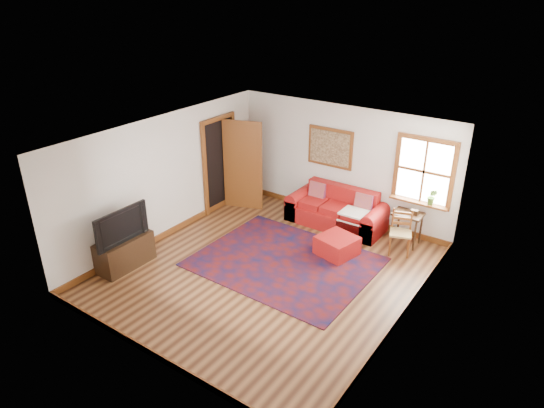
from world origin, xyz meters
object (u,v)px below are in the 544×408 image
Objects in this scene: red_ottoman at (337,246)px; ladder_back_chair at (401,230)px; media_cabinet at (125,252)px; red_leather_sofa at (337,213)px; side_table at (408,219)px.

red_ottoman is 0.77× the size of ladder_back_chair.
media_cabinet is (-3.93, -3.37, -0.18)m from ladder_back_chair.
red_leather_sofa is 1.55m from side_table.
media_cabinet is (-3.00, -2.58, 0.10)m from red_ottoman.
red_leather_sofa is 3.15× the size of red_ottoman.
red_ottoman is 1.25m from ladder_back_chair.
side_table reaches higher than red_ottoman.
side_table is 5.42m from media_cabinet.
red_ottoman is at bearing 40.71° from media_cabinet.
ladder_back_chair is at bearing 40.60° from media_cabinet.
media_cabinet reaches higher than red_ottoman.
red_leather_sofa is 3.07× the size of side_table.
ladder_back_chair is at bearing -87.71° from side_table.
ladder_back_chair is at bearing -12.29° from red_leather_sofa.
red_leather_sofa is at bearing 131.85° from red_ottoman.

